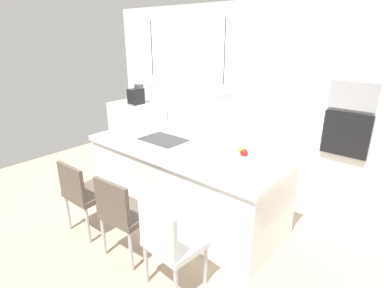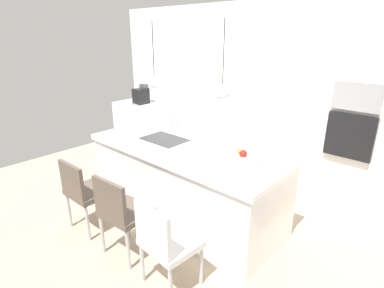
% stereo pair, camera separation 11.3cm
% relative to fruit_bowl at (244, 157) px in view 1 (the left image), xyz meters
% --- Properties ---
extents(floor, '(6.60, 6.60, 0.00)m').
position_rel_fruit_bowl_xyz_m(floor, '(-0.74, -0.07, -0.96)').
color(floor, tan).
rests_on(floor, ground).
extents(back_wall, '(6.00, 0.10, 2.60)m').
position_rel_fruit_bowl_xyz_m(back_wall, '(-0.74, 1.58, 0.34)').
color(back_wall, white).
rests_on(back_wall, ground).
extents(kitchen_island, '(2.42, 1.01, 0.92)m').
position_rel_fruit_bowl_xyz_m(kitchen_island, '(-0.74, -0.07, -0.50)').
color(kitchen_island, white).
rests_on(kitchen_island, ground).
extents(sink_basin, '(0.56, 0.40, 0.02)m').
position_rel_fruit_bowl_xyz_m(sink_basin, '(-1.10, -0.07, -0.04)').
color(sink_basin, '#2D2D30').
rests_on(sink_basin, kitchen_island).
extents(faucet, '(0.02, 0.17, 0.22)m').
position_rel_fruit_bowl_xyz_m(faucet, '(-1.10, 0.14, 0.10)').
color(faucet, silver).
rests_on(faucet, kitchen_island).
extents(fruit_bowl, '(0.29, 0.29, 0.16)m').
position_rel_fruit_bowl_xyz_m(fruit_bowl, '(0.00, 0.00, 0.00)').
color(fruit_bowl, beige).
rests_on(fruit_bowl, kitchen_island).
extents(side_counter, '(1.10, 0.60, 0.86)m').
position_rel_fruit_bowl_xyz_m(side_counter, '(-3.14, 1.21, -0.53)').
color(side_counter, white).
rests_on(side_counter, ground).
extents(coffee_machine, '(0.20, 0.35, 0.38)m').
position_rel_fruit_bowl_xyz_m(coffee_machine, '(-3.12, 1.21, 0.06)').
color(coffee_machine, black).
rests_on(coffee_machine, side_counter).
extents(microwave, '(0.54, 0.08, 0.34)m').
position_rel_fruit_bowl_xyz_m(microwave, '(0.59, 1.51, 0.49)').
color(microwave, '#9E9EA3').
rests_on(microwave, back_wall).
extents(oven, '(0.56, 0.08, 0.56)m').
position_rel_fruit_bowl_xyz_m(oven, '(0.59, 1.51, -0.01)').
color(oven, black).
rests_on(oven, back_wall).
extents(chair_near, '(0.46, 0.45, 0.86)m').
position_rel_fruit_bowl_xyz_m(chair_near, '(-1.38, -1.03, -0.46)').
color(chair_near, brown).
rests_on(chair_near, ground).
extents(chair_middle, '(0.48, 0.44, 0.89)m').
position_rel_fruit_bowl_xyz_m(chair_middle, '(-0.70, -1.03, -0.44)').
color(chair_middle, brown).
rests_on(chair_middle, ground).
extents(chair_far, '(0.48, 0.45, 0.86)m').
position_rel_fruit_bowl_xyz_m(chair_far, '(-0.08, -1.03, -0.47)').
color(chair_far, silver).
rests_on(chair_far, ground).
extents(pendant_light_left, '(0.17, 0.17, 0.77)m').
position_rel_fruit_bowl_xyz_m(pendant_light_left, '(-1.24, -0.07, 0.64)').
color(pendant_light_left, silver).
extents(pendant_light_right, '(0.17, 0.17, 0.77)m').
position_rel_fruit_bowl_xyz_m(pendant_light_right, '(-0.23, -0.07, 0.64)').
color(pendant_light_right, silver).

